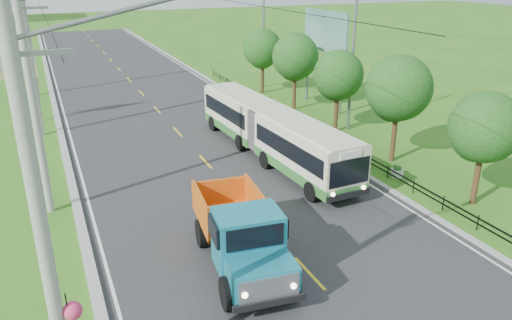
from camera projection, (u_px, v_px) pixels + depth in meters
ground at (309, 273)px, 17.93m from camera, size 240.00×240.00×0.00m
road at (170, 124)px, 35.03m from camera, size 14.00×120.00×0.02m
curb_left at (61, 136)px, 32.33m from camera, size 0.40×120.00×0.15m
curb_right at (263, 112)px, 37.67m from camera, size 0.30×120.00×0.10m
edge_line_left at (70, 136)px, 32.55m from camera, size 0.12×120.00×0.00m
edge_line_right at (257, 113)px, 37.50m from camera, size 0.12×120.00×0.00m
centre_dash at (309, 273)px, 17.92m from camera, size 0.12×2.20×0.00m
railing_right at (312, 130)px, 32.77m from camera, size 0.04×40.00×0.60m
pole_nearest at (46, 239)px, 10.52m from camera, size 3.51×0.44×10.00m
pole_near at (34, 101)px, 20.72m from camera, size 3.51×0.32×10.00m
pole_mid at (31, 57)px, 30.98m from camera, size 3.51×0.32×10.00m
pole_far at (29, 34)px, 41.24m from camera, size 3.51×0.32×10.00m
tree_second at (483, 130)px, 22.16m from camera, size 3.18×3.26×5.30m
tree_third at (398, 91)px, 27.12m from camera, size 3.60×3.62×6.00m
tree_fourth at (338, 78)px, 32.39m from camera, size 3.24×3.31×5.40m
tree_fifth at (295, 59)px, 37.43m from camera, size 3.48×3.52×5.80m
tree_back at (262, 50)px, 42.63m from camera, size 3.30×3.36×5.50m
streetlight_mid at (351, 57)px, 32.09m from camera, size 3.02×0.20×9.07m
streetlight_far at (262, 32)px, 44.06m from camera, size 3.02×0.20×9.07m
planter_near at (397, 171)px, 26.16m from camera, size 0.64×0.64×0.67m
planter_mid at (320, 129)px, 33.00m from camera, size 0.64×0.64×0.67m
planter_far at (269, 101)px, 39.84m from camera, size 0.64×0.64×0.67m
billboard_left at (13, 69)px, 33.53m from camera, size 3.00×0.20×5.20m
billboard_right at (325, 37)px, 37.68m from camera, size 0.24×6.00×7.30m
bus at (271, 129)px, 28.29m from camera, size 3.19×14.80×2.84m
dump_truck at (241, 231)px, 17.82m from camera, size 3.04×6.53×2.65m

